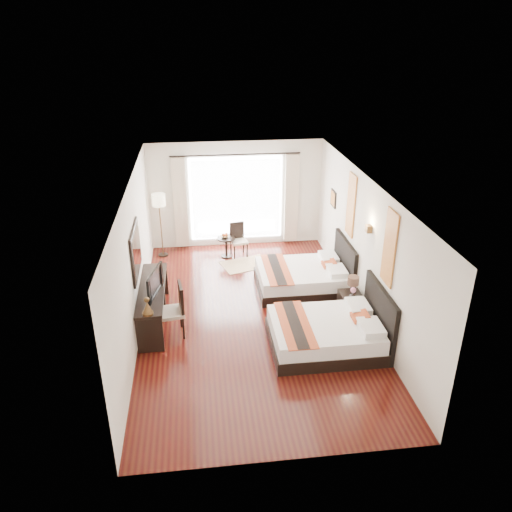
{
  "coord_description": "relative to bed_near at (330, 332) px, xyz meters",
  "views": [
    {
      "loc": [
        -1.02,
        -8.69,
        5.45
      ],
      "look_at": [
        0.1,
        0.28,
        1.23
      ],
      "focal_mm": 35.0,
      "sensor_mm": 36.0,
      "label": 1
    }
  ],
  "objects": [
    {
      "name": "nightstand",
      "position": [
        0.69,
        0.98,
        -0.05
      ],
      "size": [
        0.43,
        0.53,
        0.51
      ],
      "primitive_type": "cube",
      "color": "black",
      "rests_on": "floor"
    },
    {
      "name": "drape_left",
      "position": [
        -2.73,
        4.84,
        0.98
      ],
      "size": [
        0.35,
        0.14,
        2.35
      ],
      "primitive_type": "cube",
      "color": "#C2B096",
      "rests_on": "floor"
    },
    {
      "name": "wall_headboard",
      "position": [
        0.97,
        1.21,
        1.1
      ],
      "size": [
        0.01,
        7.5,
        2.8
      ],
      "primitive_type": "cube",
      "color": "silver",
      "rests_on": "floor"
    },
    {
      "name": "television",
      "position": [
        -3.25,
        1.04,
        0.7
      ],
      "size": [
        0.32,
        0.87,
        0.5
      ],
      "primitive_type": "imported",
      "rotation": [
        0.0,
        0.0,
        1.33
      ],
      "color": "black",
      "rests_on": "console_desk"
    },
    {
      "name": "floor_lamp",
      "position": [
        -3.24,
        4.45,
        1.1
      ],
      "size": [
        0.33,
        0.33,
        1.65
      ],
      "color": "black",
      "rests_on": "floor"
    },
    {
      "name": "mirror_glass",
      "position": [
        -3.47,
        1.3,
        1.25
      ],
      "size": [
        0.01,
        1.12,
        0.82
      ],
      "primitive_type": "cube",
      "color": "white",
      "rests_on": "mirror_frame"
    },
    {
      "name": "fruit_bowl",
      "position": [
        -1.64,
        4.17,
        0.25
      ],
      "size": [
        0.24,
        0.24,
        0.05
      ],
      "primitive_type": "imported",
      "rotation": [
        0.0,
        0.0,
        -0.23
      ],
      "color": "#432E17",
      "rests_on": "side_table"
    },
    {
      "name": "sheer_curtain",
      "position": [
        -1.28,
        4.88,
        1.0
      ],
      "size": [
        2.3,
        0.02,
        2.1
      ],
      "primitive_type": "cube",
      "color": "white",
      "rests_on": "wall_window"
    },
    {
      "name": "wall_window",
      "position": [
        -1.28,
        4.95,
        1.1
      ],
      "size": [
        4.5,
        0.01,
        2.8
      ],
      "primitive_type": "cube",
      "color": "silver",
      "rests_on": "floor"
    },
    {
      "name": "desk_chair",
      "position": [
        -2.88,
        0.76,
        0.02
      ],
      "size": [
        0.55,
        0.55,
        1.05
      ],
      "rotation": [
        0.0,
        0.0,
        3.27
      ],
      "color": "tan",
      "rests_on": "floor"
    },
    {
      "name": "bronze_figurine",
      "position": [
        -3.27,
        0.3,
        0.6
      ],
      "size": [
        0.21,
        0.21,
        0.3
      ],
      "primitive_type": null,
      "rotation": [
        0.0,
        0.0,
        0.07
      ],
      "color": "#4F371C",
      "rests_on": "console_desk"
    },
    {
      "name": "bed_near",
      "position": [
        0.0,
        0.0,
        0.0
      ],
      "size": [
        2.05,
        1.6,
        1.15
      ],
      "color": "black",
      "rests_on": "floor"
    },
    {
      "name": "vase",
      "position": [
        0.66,
        0.82,
        0.26
      ],
      "size": [
        0.14,
        0.14,
        0.13
      ],
      "primitive_type": "imported",
      "rotation": [
        0.0,
        0.0,
        0.12
      ],
      "color": "black",
      "rests_on": "nightstand"
    },
    {
      "name": "console_desk",
      "position": [
        -3.27,
        1.3,
        0.08
      ],
      "size": [
        0.5,
        2.2,
        0.76
      ],
      "primitive_type": "cube",
      "color": "black",
      "rests_on": "floor"
    },
    {
      "name": "art_panel_near",
      "position": [
        0.95,
        0.0,
        1.65
      ],
      "size": [
        0.03,
        0.5,
        1.35
      ],
      "primitive_type": "cube",
      "color": "maroon",
      "rests_on": "wall_headboard"
    },
    {
      "name": "wall_sconce",
      "position": [
        0.91,
        0.98,
        1.62
      ],
      "size": [
        0.1,
        0.14,
        0.14
      ],
      "primitive_type": "cube",
      "color": "#4F371C",
      "rests_on": "wall_headboard"
    },
    {
      "name": "drape_right",
      "position": [
        0.17,
        4.84,
        0.98
      ],
      "size": [
        0.35,
        0.14,
        2.35
      ],
      "primitive_type": "cube",
      "color": "#C2B096",
      "rests_on": "floor"
    },
    {
      "name": "wall_desk",
      "position": [
        -3.52,
        1.21,
        1.1
      ],
      "size": [
        0.01,
        7.5,
        2.8
      ],
      "primitive_type": "cube",
      "color": "silver",
      "rests_on": "floor"
    },
    {
      "name": "window_chair",
      "position": [
        -1.29,
        4.21,
        -0.04
      ],
      "size": [
        0.47,
        0.47,
        0.86
      ],
      "rotation": [
        0.0,
        0.0,
        -1.37
      ],
      "color": "tan",
      "rests_on": "floor"
    },
    {
      "name": "jute_rug",
      "position": [
        -1.18,
        3.65,
        -0.29
      ],
      "size": [
        1.32,
        1.08,
        0.01
      ],
      "primitive_type": "cube",
      "rotation": [
        0.0,
        0.0,
        0.3
      ],
      "color": "tan",
      "rests_on": "floor"
    },
    {
      "name": "art_panel_far",
      "position": [
        0.95,
        2.25,
        1.65
      ],
      "size": [
        0.03,
        0.5,
        1.35
      ],
      "primitive_type": "cube",
      "color": "maroon",
      "rests_on": "wall_headboard"
    },
    {
      "name": "table_lamp",
      "position": [
        0.73,
        1.05,
        0.45
      ],
      "size": [
        0.23,
        0.23,
        0.37
      ],
      "color": "black",
      "rests_on": "nightstand"
    },
    {
      "name": "side_table",
      "position": [
        -1.61,
        4.17,
        -0.03
      ],
      "size": [
        0.46,
        0.46,
        0.53
      ],
      "primitive_type": "cylinder",
      "color": "black",
      "rests_on": "floor"
    },
    {
      "name": "bed_far",
      "position": [
        0.02,
        2.25,
        -0.01
      ],
      "size": [
        2.01,
        1.57,
        1.13
      ],
      "color": "black",
      "rests_on": "floor"
    },
    {
      "name": "mirror_frame",
      "position": [
        -3.5,
        1.3,
        1.25
      ],
      "size": [
        0.04,
        1.25,
        0.95
      ],
      "primitive_type": "cube",
      "color": "black",
      "rests_on": "wall_desk"
    },
    {
      "name": "ceiling",
      "position": [
        -1.28,
        1.21,
        2.49
      ],
      "size": [
        4.5,
        7.5,
        0.02
      ],
      "primitive_type": "cube",
      "color": "white",
      "rests_on": "wall_headboard"
    },
    {
      "name": "wall_entry",
      "position": [
        -1.28,
        -2.54,
        1.1
      ],
      "size": [
        4.5,
        0.01,
        2.8
      ],
      "primitive_type": "cube",
      "color": "silver",
      "rests_on": "floor"
    },
    {
      "name": "floor",
      "position": [
        -1.28,
        1.21,
        -0.31
      ],
      "size": [
        4.5,
        7.5,
        0.01
      ],
      "primitive_type": "cube",
      "color": "#360A09",
      "rests_on": "ground"
    },
    {
      "name": "window_glass",
      "position": [
        -1.28,
        4.94,
        1.0
      ],
      "size": [
        2.4,
        0.02,
        2.2
      ],
      "primitive_type": "cube",
      "color": "white",
      "rests_on": "wall_window"
    }
  ]
}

